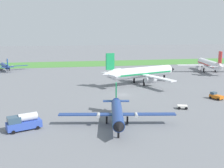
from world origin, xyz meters
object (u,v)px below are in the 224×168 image
Objects in this scene: airplane_taxiing_turboprop at (5,66)px; fuel_truck_near_gate at (23,122)px; airplane_foreground_turboprop at (117,112)px; airplane_midfield_jet at (141,73)px; baggage_cart_by_runway at (182,107)px; airplane_parked_jet_far at (209,64)px; pushback_tug_midfield at (216,96)px.

airplane_taxiing_turboprop is 3.04× the size of fuel_truck_near_gate.
airplane_foreground_turboprop is 0.74× the size of airplane_midfield_jet.
airplane_foreground_turboprop is 44.18m from airplane_midfield_jet.
airplane_foreground_turboprop is at bearing -133.62° from airplane_midfield_jet.
airplane_midfield_jet reaches higher than baggage_cart_by_runway.
fuel_truck_near_gate is (-76.29, -61.93, -2.27)m from airplane_parked_jet_far.
pushback_tug_midfield is at bearing -80.76° from airplane_midfield_jet.
fuel_truck_near_gate is 52.40m from pushback_tug_midfield.
baggage_cart_by_runway is at bearing 97.10° from pushback_tug_midfield.
airplane_parked_jet_far is 7.50× the size of pushback_tug_midfield.
airplane_midfield_jet reaches higher than airplane_foreground_turboprop.
airplane_foreground_turboprop is 20.04m from baggage_cart_by_runway.
fuel_truck_near_gate reaches higher than baggage_cart_by_runway.
pushback_tug_midfield reaches higher than baggage_cart_by_runway.
airplane_parked_jet_far is at bearing -161.45° from fuel_truck_near_gate.
pushback_tug_midfield is at bearing 162.20° from airplane_parked_jet_far.
airplane_midfield_jet is at bearing -149.16° from airplane_taxiing_turboprop.
airplane_midfield_jet is at bearing 166.62° from airplane_foreground_turboprop.
pushback_tug_midfield is (50.31, 14.63, -0.67)m from fuel_truck_near_gate.
airplane_midfield_jet is 4.64× the size of fuel_truck_near_gate.
fuel_truck_near_gate is (19.64, -84.68, -0.83)m from airplane_taxiing_turboprop.
fuel_truck_near_gate is 37.48m from baggage_cart_by_runway.
airplane_taxiing_turboprop is 98.61m from airplane_parked_jet_far.
airplane_taxiing_turboprop is 86.94m from fuel_truck_near_gate.
airplane_taxiing_turboprop reaches higher than baggage_cart_by_runway.
airplane_parked_jet_far is 67.37m from baggage_cart_by_runway.
airplane_parked_jet_far is at bearing -49.30° from pushback_tug_midfield.
baggage_cart_by_runway is at bearing 171.06° from fuel_truck_near_gate.
pushback_tug_midfield is (14.21, -25.30, -3.34)m from airplane_midfield_jet.
airplane_midfield_jet is 1.52× the size of airplane_taxiing_turboprop.
airplane_taxiing_turboprop is at bearing 24.45° from pushback_tug_midfield.
airplane_parked_jet_far is 10.69× the size of baggage_cart_by_runway.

